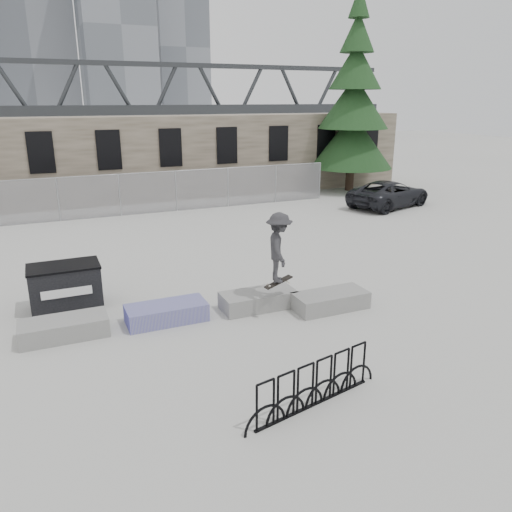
{
  "coord_description": "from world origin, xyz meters",
  "views": [
    {
      "loc": [
        -3.44,
        -11.65,
        5.41
      ],
      "look_at": [
        1.74,
        0.23,
        1.3
      ],
      "focal_mm": 35.0,
      "sensor_mm": 36.0,
      "label": 1
    }
  ],
  "objects_px": {
    "planter_center_left": "(166,312)",
    "bike_rack": "(315,384)",
    "spruce_tree": "(353,110)",
    "planter_far_left": "(64,327)",
    "planter_center_right": "(258,299)",
    "skateboarder": "(279,248)",
    "dumpster": "(66,286)",
    "planter_offset": "(330,300)",
    "suv": "(389,194)"
  },
  "relations": [
    {
      "from": "planter_center_left",
      "to": "bike_rack",
      "type": "bearing_deg",
      "value": -71.17
    },
    {
      "from": "spruce_tree",
      "to": "bike_rack",
      "type": "bearing_deg",
      "value": -125.25
    },
    {
      "from": "bike_rack",
      "to": "planter_far_left",
      "type": "bearing_deg",
      "value": 130.16
    },
    {
      "from": "planter_center_right",
      "to": "skateboarder",
      "type": "distance_m",
      "value": 1.65
    },
    {
      "from": "dumpster",
      "to": "skateboarder",
      "type": "distance_m",
      "value": 5.81
    },
    {
      "from": "planter_center_right",
      "to": "spruce_tree",
      "type": "bearing_deg",
      "value": 49.01
    },
    {
      "from": "planter_center_right",
      "to": "dumpster",
      "type": "height_order",
      "value": "dumpster"
    },
    {
      "from": "planter_offset",
      "to": "suv",
      "type": "bearing_deg",
      "value": 46.02
    },
    {
      "from": "planter_far_left",
      "to": "suv",
      "type": "bearing_deg",
      "value": 28.93
    },
    {
      "from": "dumpster",
      "to": "skateboarder",
      "type": "height_order",
      "value": "skateboarder"
    },
    {
      "from": "skateboarder",
      "to": "spruce_tree",
      "type": "bearing_deg",
      "value": -20.32
    },
    {
      "from": "planter_far_left",
      "to": "skateboarder",
      "type": "relative_size",
      "value": 1.03
    },
    {
      "from": "planter_center_right",
      "to": "dumpster",
      "type": "bearing_deg",
      "value": 156.19
    },
    {
      "from": "planter_center_right",
      "to": "dumpster",
      "type": "xyz_separation_m",
      "value": [
        -4.72,
        2.08,
        0.36
      ]
    },
    {
      "from": "planter_offset",
      "to": "suv",
      "type": "distance_m",
      "value": 14.15
    },
    {
      "from": "planter_far_left",
      "to": "bike_rack",
      "type": "relative_size",
      "value": 0.65
    },
    {
      "from": "planter_offset",
      "to": "bike_rack",
      "type": "bearing_deg",
      "value": -125.36
    },
    {
      "from": "planter_center_right",
      "to": "planter_offset",
      "type": "distance_m",
      "value": 1.94
    },
    {
      "from": "bike_rack",
      "to": "suv",
      "type": "height_order",
      "value": "suv"
    },
    {
      "from": "planter_offset",
      "to": "dumpster",
      "type": "height_order",
      "value": "dumpster"
    },
    {
      "from": "planter_far_left",
      "to": "bike_rack",
      "type": "height_order",
      "value": "bike_rack"
    },
    {
      "from": "dumpster",
      "to": "bike_rack",
      "type": "xyz_separation_m",
      "value": [
        3.84,
        -6.61,
        -0.17
      ]
    },
    {
      "from": "bike_rack",
      "to": "spruce_tree",
      "type": "bearing_deg",
      "value": 54.75
    },
    {
      "from": "bike_rack",
      "to": "suv",
      "type": "xyz_separation_m",
      "value": [
        12.45,
        13.89,
        0.24
      ]
    },
    {
      "from": "planter_center_left",
      "to": "planter_offset",
      "type": "relative_size",
      "value": 1.0
    },
    {
      "from": "skateboarder",
      "to": "suv",
      "type": "bearing_deg",
      "value": -29.82
    },
    {
      "from": "planter_far_left",
      "to": "planter_offset",
      "type": "distance_m",
      "value": 6.75
    },
    {
      "from": "planter_far_left",
      "to": "planter_center_left",
      "type": "xyz_separation_m",
      "value": [
        2.43,
        -0.1,
        0.0
      ]
    },
    {
      "from": "planter_far_left",
      "to": "skateboarder",
      "type": "bearing_deg",
      "value": -8.0
    },
    {
      "from": "planter_far_left",
      "to": "spruce_tree",
      "type": "relative_size",
      "value": 0.17
    },
    {
      "from": "suv",
      "to": "skateboarder",
      "type": "relative_size",
      "value": 2.51
    },
    {
      "from": "planter_offset",
      "to": "planter_far_left",
      "type": "bearing_deg",
      "value": 170.91
    },
    {
      "from": "suv",
      "to": "planter_offset",
      "type": "bearing_deg",
      "value": 118.79
    },
    {
      "from": "spruce_tree",
      "to": "planter_center_right",
      "type": "bearing_deg",
      "value": -130.99
    },
    {
      "from": "planter_center_right",
      "to": "skateboarder",
      "type": "relative_size",
      "value": 1.03
    },
    {
      "from": "dumpster",
      "to": "suv",
      "type": "height_order",
      "value": "suv"
    },
    {
      "from": "planter_offset",
      "to": "bike_rack",
      "type": "xyz_separation_m",
      "value": [
        -2.63,
        -3.71,
        0.19
      ]
    },
    {
      "from": "planter_offset",
      "to": "bike_rack",
      "type": "relative_size",
      "value": 0.65
    },
    {
      "from": "planter_far_left",
      "to": "suv",
      "type": "distance_m",
      "value": 18.84
    },
    {
      "from": "suv",
      "to": "planter_far_left",
      "type": "bearing_deg",
      "value": 101.69
    },
    {
      "from": "planter_center_right",
      "to": "spruce_tree",
      "type": "relative_size",
      "value": 0.17
    },
    {
      "from": "bike_rack",
      "to": "spruce_tree",
      "type": "height_order",
      "value": "spruce_tree"
    },
    {
      "from": "bike_rack",
      "to": "planter_center_right",
      "type": "bearing_deg",
      "value": 79.03
    },
    {
      "from": "planter_center_right",
      "to": "bike_rack",
      "type": "height_order",
      "value": "bike_rack"
    },
    {
      "from": "dumpster",
      "to": "bike_rack",
      "type": "distance_m",
      "value": 7.65
    },
    {
      "from": "planter_far_left",
      "to": "dumpster",
      "type": "bearing_deg",
      "value": 84.14
    },
    {
      "from": "planter_far_left",
      "to": "bike_rack",
      "type": "xyz_separation_m",
      "value": [
        4.03,
        -4.78,
        0.19
      ]
    },
    {
      "from": "spruce_tree",
      "to": "suv",
      "type": "bearing_deg",
      "value": -99.97
    },
    {
      "from": "planter_center_right",
      "to": "planter_offset",
      "type": "height_order",
      "value": "same"
    },
    {
      "from": "planter_offset",
      "to": "skateboarder",
      "type": "distance_m",
      "value": 2.11
    }
  ]
}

